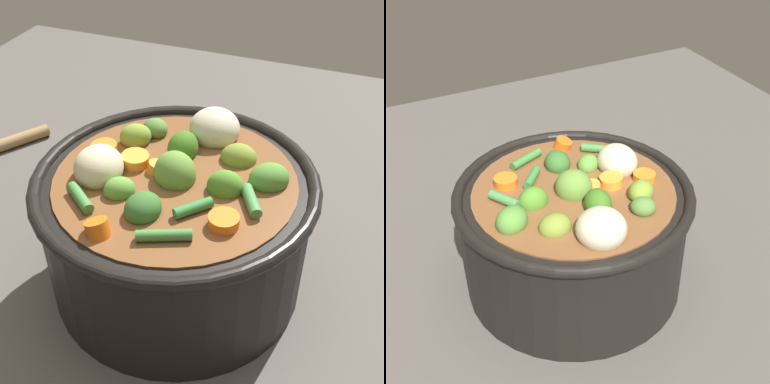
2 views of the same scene
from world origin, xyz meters
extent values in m
plane|color=#514C47|center=(0.00, 0.00, 0.00)|extent=(1.10, 1.10, 0.00)
cylinder|color=black|center=(0.00, 0.00, 0.06)|extent=(0.25, 0.25, 0.12)
torus|color=black|center=(0.00, 0.00, 0.12)|extent=(0.26, 0.26, 0.01)
cylinder|color=brown|center=(0.00, 0.00, 0.07)|extent=(0.22, 0.22, 0.12)
ellipsoid|color=olive|center=(0.05, -0.04, 0.13)|extent=(0.03, 0.04, 0.03)
ellipsoid|color=#3C6E1F|center=(0.04, 0.01, 0.13)|extent=(0.04, 0.03, 0.03)
ellipsoid|color=olive|center=(0.00, 0.00, 0.13)|extent=(0.05, 0.05, 0.04)
ellipsoid|color=#5B9639|center=(-0.04, 0.04, 0.13)|extent=(0.04, 0.04, 0.02)
ellipsoid|color=#538B35|center=(0.02, -0.08, 0.13)|extent=(0.05, 0.05, 0.03)
ellipsoid|color=#4F892A|center=(0.00, -0.05, 0.13)|extent=(0.03, 0.04, 0.03)
ellipsoid|color=#366A2C|center=(-0.05, 0.01, 0.13)|extent=(0.04, 0.04, 0.03)
ellipsoid|color=olive|center=(0.04, 0.06, 0.13)|extent=(0.04, 0.04, 0.02)
ellipsoid|color=#537E37|center=(0.06, 0.05, 0.13)|extent=(0.03, 0.03, 0.02)
cylinder|color=orange|center=(-0.04, -0.06, 0.13)|extent=(0.03, 0.03, 0.01)
cylinder|color=orange|center=(-0.09, 0.03, 0.13)|extent=(0.03, 0.03, 0.02)
cylinder|color=orange|center=(0.01, 0.02, 0.13)|extent=(0.03, 0.03, 0.02)
cylinder|color=orange|center=(0.01, 0.08, 0.13)|extent=(0.03, 0.03, 0.01)
cylinder|color=orange|center=(0.01, 0.04, 0.13)|extent=(0.03, 0.03, 0.02)
ellipsoid|color=beige|center=(0.08, -0.01, 0.13)|extent=(0.06, 0.06, 0.04)
ellipsoid|color=beige|center=(-0.02, 0.06, 0.13)|extent=(0.05, 0.05, 0.04)
cylinder|color=#3F8138|center=(-0.08, -0.02, 0.13)|extent=(0.03, 0.04, 0.01)
cylinder|color=#488D46|center=(-0.01, -0.07, 0.13)|extent=(0.04, 0.03, 0.01)
cylinder|color=#36823A|center=(-0.04, -0.03, 0.13)|extent=(0.03, 0.03, 0.01)
cylinder|color=#42843C|center=(-0.06, 0.06, 0.13)|extent=(0.03, 0.03, 0.01)
camera|label=1|loc=(-0.34, -0.15, 0.40)|focal=48.45mm
camera|label=2|loc=(0.45, -0.22, 0.48)|focal=54.55mm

